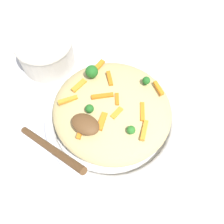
# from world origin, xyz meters

# --- Properties ---
(ground_plane) EXTENTS (2.40, 2.40, 0.00)m
(ground_plane) POSITION_xyz_m (0.00, 0.00, 0.00)
(ground_plane) COLOR silver
(serving_bowl) EXTENTS (0.30, 0.30, 0.05)m
(serving_bowl) POSITION_xyz_m (0.00, 0.00, 0.03)
(serving_bowl) COLOR silver
(serving_bowl) RESTS_ON ground_plane
(pasta_mound) EXTENTS (0.25, 0.24, 0.07)m
(pasta_mound) POSITION_xyz_m (0.00, 0.00, 0.07)
(pasta_mound) COLOR #D1BA7A
(pasta_mound) RESTS_ON serving_bowl
(carrot_piece_0) EXTENTS (0.02, 0.03, 0.01)m
(carrot_piece_0) POSITION_xyz_m (0.01, 0.01, 0.11)
(carrot_piece_0) COLOR orange
(carrot_piece_0) RESTS_ON pasta_mound
(carrot_piece_1) EXTENTS (0.03, 0.04, 0.01)m
(carrot_piece_1) POSITION_xyz_m (-0.08, -0.04, 0.10)
(carrot_piece_1) COLOR orange
(carrot_piece_1) RESTS_ON pasta_mound
(carrot_piece_2) EXTENTS (0.04, 0.03, 0.01)m
(carrot_piece_2) POSITION_xyz_m (-0.02, -0.00, 0.11)
(carrot_piece_2) COLOR orange
(carrot_piece_2) RESTS_ON pasta_mound
(carrot_piece_3) EXTENTS (0.02, 0.04, 0.01)m
(carrot_piece_3) POSITION_xyz_m (0.08, -0.02, 0.10)
(carrot_piece_3) COLOR orange
(carrot_piece_3) RESTS_ON pasta_mound
(carrot_piece_4) EXTENTS (0.02, 0.04, 0.01)m
(carrot_piece_4) POSITION_xyz_m (0.01, -0.05, 0.11)
(carrot_piece_4) COLOR orange
(carrot_piece_4) RESTS_ON pasta_mound
(carrot_piece_5) EXTENTS (0.03, 0.03, 0.01)m
(carrot_piece_5) POSITION_xyz_m (-0.03, 0.04, 0.11)
(carrot_piece_5) COLOR orange
(carrot_piece_5) RESTS_ON pasta_mound
(carrot_piece_6) EXTENTS (0.03, 0.03, 0.01)m
(carrot_piece_6) POSITION_xyz_m (0.06, 0.08, 0.10)
(carrot_piece_6) COLOR orange
(carrot_piece_6) RESTS_ON pasta_mound
(carrot_piece_7) EXTENTS (0.03, 0.04, 0.01)m
(carrot_piece_7) POSITION_xyz_m (0.06, 0.01, 0.10)
(carrot_piece_7) COLOR orange
(carrot_piece_7) RESTS_ON pasta_mound
(carrot_piece_8) EXTENTS (0.01, 0.03, 0.01)m
(carrot_piece_8) POSITION_xyz_m (0.02, -0.02, 0.11)
(carrot_piece_8) COLOR orange
(carrot_piece_8) RESTS_ON pasta_mound
(carrot_piece_9) EXTENTS (0.01, 0.03, 0.01)m
(carrot_piece_9) POSITION_xyz_m (-0.07, 0.06, 0.10)
(carrot_piece_9) COLOR orange
(carrot_piece_9) RESTS_ON pasta_mound
(carrot_piece_10) EXTENTS (0.02, 0.04, 0.01)m
(carrot_piece_10) POSITION_xyz_m (-0.08, -0.00, 0.10)
(carrot_piece_10) COLOR orange
(carrot_piece_10) RESTS_ON pasta_mound
(carrot_piece_11) EXTENTS (0.02, 0.03, 0.01)m
(carrot_piece_11) POSITION_xyz_m (-0.02, -0.08, 0.10)
(carrot_piece_11) COLOR orange
(carrot_piece_11) RESTS_ON pasta_mound
(broccoli_floret_0) EXTENTS (0.02, 0.02, 0.02)m
(broccoli_floret_0) POSITION_xyz_m (-0.03, -0.04, 0.12)
(broccoli_floret_0) COLOR #205B1C
(broccoli_floret_0) RESTS_ON pasta_mound
(broccoli_floret_1) EXTENTS (0.02, 0.02, 0.02)m
(broccoli_floret_1) POSITION_xyz_m (0.04, 0.08, 0.11)
(broccoli_floret_1) COLOR #205B1C
(broccoli_floret_1) RESTS_ON pasta_mound
(broccoli_floret_2) EXTENTS (0.02, 0.02, 0.02)m
(broccoli_floret_2) POSITION_xyz_m (0.06, -0.04, 0.11)
(broccoli_floret_2) COLOR #296820
(broccoli_floret_2) RESTS_ON pasta_mound
(broccoli_floret_3) EXTENTS (0.03, 0.03, 0.03)m
(broccoli_floret_3) POSITION_xyz_m (-0.07, 0.03, 0.12)
(broccoli_floret_3) COLOR #205B1C
(broccoli_floret_3) RESTS_ON pasta_mound
(serving_spoon) EXTENTS (0.16, 0.11, 0.10)m
(serving_spoon) POSITION_xyz_m (-0.02, -0.10, 0.13)
(serving_spoon) COLOR brown
(serving_spoon) RESTS_ON pasta_mound
(companion_bowl) EXTENTS (0.14, 0.14, 0.08)m
(companion_bowl) POSITION_xyz_m (-0.24, 0.07, 0.04)
(companion_bowl) COLOR beige
(companion_bowl) RESTS_ON ground_plane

